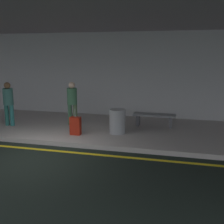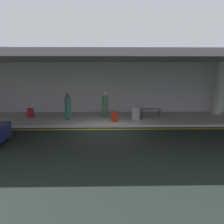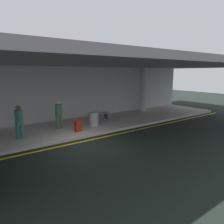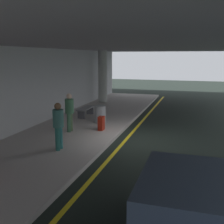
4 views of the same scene
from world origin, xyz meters
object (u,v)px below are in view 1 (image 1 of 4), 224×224
Objects in this scene: traveler_with_luggage at (8,101)px; bench_metal at (154,117)px; suitcase_upright_primary at (75,126)px; person_waiting_for_ride at (72,101)px; trash_bin_steel at (117,121)px.

traveler_with_luggage is 5.62m from bench_metal.
traveler_with_luggage reaches higher than bench_metal.
traveler_with_luggage is 3.06m from suitcase_upright_primary.
traveler_with_luggage is 2.43m from person_waiting_for_ride.
suitcase_upright_primary is 3.08m from bench_metal.
traveler_with_luggage reaches higher than suitcase_upright_primary.
person_waiting_for_ride is 1.05× the size of bench_metal.
trash_bin_steel is at bearing 23.19° from suitcase_upright_primary.
traveler_with_luggage is 1.00× the size of person_waiting_for_ride.
suitcase_upright_primary is 0.56× the size of bench_metal.
bench_metal is at bearing 94.36° from traveler_with_luggage.
trash_bin_steel is (1.96, -0.71, -0.54)m from person_waiting_for_ride.
suitcase_upright_primary is at bearing -158.51° from trash_bin_steel.
person_waiting_for_ride is at bearing -170.27° from bench_metal.
suitcase_upright_primary reaches higher than trash_bin_steel.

